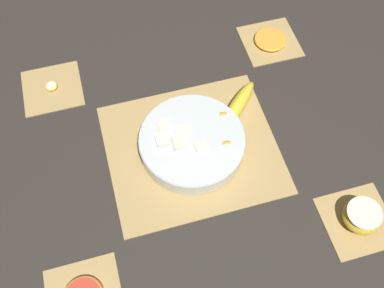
{
  "coord_description": "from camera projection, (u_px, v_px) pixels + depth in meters",
  "views": [
    {
      "loc": [
        -0.15,
        -0.55,
        1.0
      ],
      "look_at": [
        0.0,
        0.0,
        0.03
      ],
      "focal_mm": 42.0,
      "sensor_mm": 36.0,
      "label": 1
    }
  ],
  "objects": [
    {
      "name": "ground_plane",
      "position": [
        192.0,
        149.0,
        1.15
      ],
      "size": [
        6.0,
        6.0,
        0.0
      ],
      "primitive_type": "plane",
      "color": "#2D2823"
    },
    {
      "name": "bamboo_mat_center",
      "position": [
        192.0,
        149.0,
        1.15
      ],
      "size": [
        0.43,
        0.38,
        0.01
      ],
      "color": "tan",
      "rests_on": "ground_plane"
    },
    {
      "name": "coaster_mat_near_right",
      "position": [
        358.0,
        221.0,
        1.05
      ],
      "size": [
        0.16,
        0.16,
        0.01
      ],
      "color": "tan",
      "rests_on": "ground_plane"
    },
    {
      "name": "coaster_mat_far_left",
      "position": [
        52.0,
        88.0,
        1.25
      ],
      "size": [
        0.16,
        0.16,
        0.01
      ],
      "color": "tan",
      "rests_on": "ground_plane"
    },
    {
      "name": "coaster_mat_far_right",
      "position": [
        270.0,
        41.0,
        1.34
      ],
      "size": [
        0.16,
        0.16,
        0.01
      ],
      "color": "tan",
      "rests_on": "ground_plane"
    },
    {
      "name": "fruit_salad_bowl",
      "position": [
        192.0,
        142.0,
        1.12
      ],
      "size": [
        0.27,
        0.27,
        0.06
      ],
      "color": "silver",
      "rests_on": "bamboo_mat_center"
    },
    {
      "name": "whole_banana",
      "position": [
        237.0,
        106.0,
        1.19
      ],
      "size": [
        0.15,
        0.15,
        0.04
      ],
      "color": "yellow",
      "rests_on": "bamboo_mat_center"
    },
    {
      "name": "apple_half",
      "position": [
        362.0,
        216.0,
        1.03
      ],
      "size": [
        0.09,
        0.09,
        0.05
      ],
      "color": "gold",
      "rests_on": "coaster_mat_near_right"
    },
    {
      "name": "orange_slice_whole",
      "position": [
        270.0,
        39.0,
        1.33
      ],
      "size": [
        0.1,
        0.1,
        0.01
      ],
      "color": "#F9A338",
      "rests_on": "coaster_mat_far_right"
    },
    {
      "name": "banana_coin_single",
      "position": [
        51.0,
        86.0,
        1.24
      ],
      "size": [
        0.03,
        0.03,
        0.01
      ],
      "color": "#F7EFC6",
      "rests_on": "coaster_mat_far_left"
    }
  ]
}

